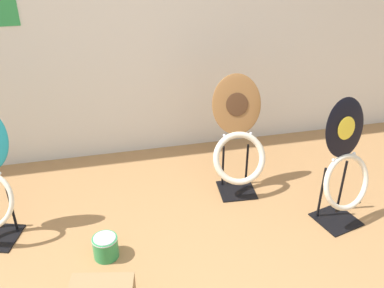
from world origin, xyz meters
name	(u,v)px	position (x,y,z in m)	size (l,w,h in m)	color
wall_back	(126,6)	(0.00, 2.30, 1.30)	(8.00, 0.07, 2.60)	silver
toilet_seat_display_woodgrain	(238,144)	(0.71, 1.49, 0.41)	(0.43, 0.40, 0.92)	black
toilet_seat_display_jazz_black	(345,170)	(1.30, 0.97, 0.43)	(0.43, 0.34, 0.93)	black
paint_can	(106,246)	(-0.35, 0.96, 0.08)	(0.17, 0.17, 0.16)	#2D8E4C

